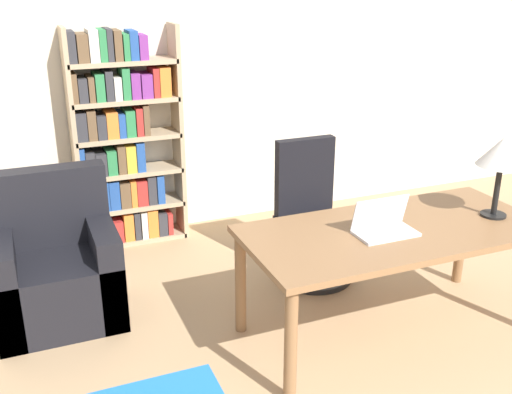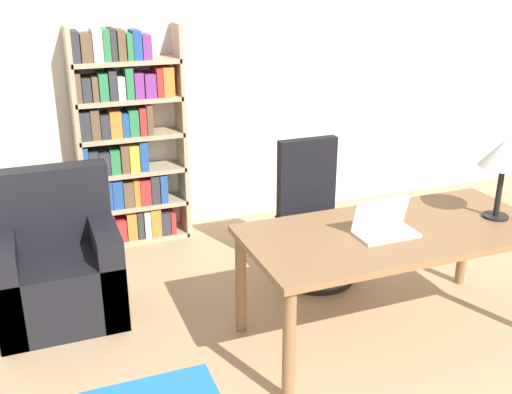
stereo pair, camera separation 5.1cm
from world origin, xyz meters
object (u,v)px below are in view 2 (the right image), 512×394
at_px(desk, 395,242).
at_px(table_lamp, 505,155).
at_px(laptop, 384,226).
at_px(office_chair, 313,221).
at_px(armchair, 58,271).
at_px(bookshelf, 125,144).

relative_size(desk, table_lamp, 3.59).
distance_m(desk, laptop, 0.17).
distance_m(laptop, office_chair, 0.99).
xyz_separation_m(armchair, bookshelf, (0.66, 1.05, 0.53)).
relative_size(laptop, bookshelf, 0.20).
bearing_deg(table_lamp, office_chair, 128.91).
bearing_deg(office_chair, desk, -83.88).
relative_size(office_chair, bookshelf, 0.58).
relative_size(table_lamp, office_chair, 0.50).
height_order(desk, armchair, armchair).
height_order(table_lamp, office_chair, table_lamp).
bearing_deg(desk, bookshelf, 122.04).
bearing_deg(table_lamp, laptop, 177.27).
distance_m(laptop, table_lamp, 0.88).
distance_m(office_chair, armchair, 1.83).
xyz_separation_m(desk, office_chair, (-0.10, 0.90, -0.20)).
height_order(laptop, office_chair, office_chair).
relative_size(laptop, table_lamp, 0.70).
xyz_separation_m(office_chair, armchair, (-1.83, 0.07, -0.11)).
height_order(armchair, bookshelf, bookshelf).
bearing_deg(laptop, desk, 15.98).
bearing_deg(bookshelf, office_chair, -43.77).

